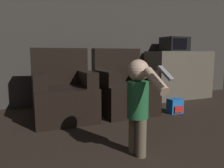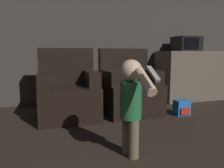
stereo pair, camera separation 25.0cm
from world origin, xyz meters
TOP-DOWN VIEW (x-y plane):
  - wall_back at (0.00, 4.50)m, footprint 8.40×0.05m
  - armchair_left at (0.01, 3.57)m, footprint 0.82×0.80m
  - armchair_right at (0.93, 3.57)m, footprint 0.81×0.79m
  - person_toddler at (0.40, 2.20)m, footprint 0.19×0.59m
  - toy_backpack at (1.62, 3.17)m, footprint 0.21×0.17m
  - kitchen_counter at (2.46, 4.12)m, footprint 1.28×0.61m
  - microwave at (2.33, 4.12)m, footprint 0.47×0.41m

SIDE VIEW (x-z plane):
  - toy_backpack at x=1.62m, z-range 0.00..0.22m
  - armchair_left at x=0.01m, z-range -0.14..0.84m
  - armchair_right at x=0.93m, z-range -0.14..0.84m
  - kitchen_counter at x=2.46m, z-range 0.00..0.95m
  - person_toddler at x=0.40m, z-range 0.08..0.93m
  - microwave at x=2.33m, z-range 0.95..1.22m
  - wall_back at x=0.00m, z-range 0.00..2.60m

